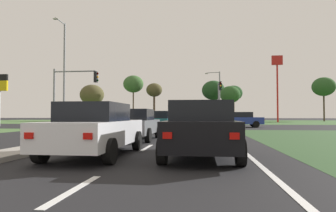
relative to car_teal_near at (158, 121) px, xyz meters
name	(u,v)px	position (x,y,z in m)	size (l,w,h in m)	color
ground_plane	(151,126)	(-2.33, 10.11, -0.77)	(200.00, 200.00, 0.00)	black
grass_verge_far_left	(48,121)	(-27.83, 34.61, -0.76)	(35.00, 35.00, 0.01)	#476B38
grass_verge_far_right	(313,122)	(23.17, 34.61, -0.76)	(35.00, 35.00, 0.01)	#385B2D
median_island_near	(74,141)	(-2.33, -8.89, -0.70)	(1.20, 22.00, 0.14)	gray
median_island_far	(174,121)	(-2.33, 35.11, -0.70)	(1.20, 36.00, 0.14)	#ADA89E
lane_dash_near	(74,190)	(1.17, -16.55, -0.76)	(0.14, 2.00, 0.01)	silver
lane_dash_second	(147,148)	(1.17, -10.55, -0.76)	(0.14, 2.00, 0.01)	silver
lane_dash_third	(167,136)	(1.17, -4.55, -0.76)	(0.14, 2.00, 0.01)	silver
lane_dash_fourth	(176,131)	(1.17, 1.45, -0.76)	(0.14, 2.00, 0.01)	silver
lane_dash_fifth	(182,127)	(1.17, 7.45, -0.76)	(0.14, 2.00, 0.01)	silver
edge_line_right	(233,142)	(4.52, -7.89, -0.76)	(0.14, 24.00, 0.01)	silver
stop_bar_near	(182,130)	(1.47, 3.11, -0.76)	(6.40, 0.50, 0.01)	silver
crosswalk_bar_near	(74,128)	(-8.73, 4.91, -0.76)	(0.70, 2.80, 0.01)	silver
crosswalk_bar_second	(85,128)	(-7.58, 4.91, -0.76)	(0.70, 2.80, 0.01)	silver
crosswalk_bar_third	(97,128)	(-6.43, 4.91, -0.76)	(0.70, 2.80, 0.01)	silver
crosswalk_bar_fourth	(109,128)	(-5.28, 4.91, -0.76)	(0.70, 2.80, 0.01)	silver
crosswalk_bar_fifth	(122,128)	(-4.13, 4.91, -0.76)	(0.70, 2.80, 0.01)	silver
car_teal_near	(158,121)	(0.00, 0.00, 0.00)	(2.05, 4.43, 1.49)	#19565B
car_black_second	(201,129)	(3.14, -12.71, 0.03)	(2.05, 4.36, 1.56)	black
car_grey_third	(135,124)	(-0.03, -7.23, -0.01)	(1.98, 4.31, 1.48)	slate
car_white_fourth	(96,129)	(0.10, -12.77, 0.02)	(1.98, 4.61, 1.53)	silver
car_navy_fifth	(187,119)	(1.64, 7.77, 0.04)	(4.18, 1.95, 1.59)	#161E47
car_blue_sixth	(240,119)	(6.98, 8.78, 0.01)	(4.41, 1.94, 1.52)	navy
traffic_signal_near_left	(70,87)	(-8.40, 3.51, 2.89)	(4.18, 0.32, 5.33)	gray
traffic_signal_far_right	(219,95)	(5.27, 15.11, 2.91)	(0.32, 4.38, 5.34)	gray
street_lamp_second	(64,69)	(-10.77, 6.91, 5.10)	(0.56, 2.30, 10.60)	gray
street_lamp_third	(218,94)	(5.89, 28.66, 4.08)	(2.55, 0.78, 8.58)	gray
pedestrian_at_median	(163,116)	(-2.30, 20.01, 0.38)	(0.34, 0.34, 1.66)	#335184
fastfood_pole_sign	(277,73)	(15.89, 30.13, 7.55)	(1.80, 0.40, 11.38)	red
fuel_price_totem	(0,88)	(-18.58, 8.03, 3.34)	(1.80, 0.24, 5.63)	silver
treeline_near	(92,95)	(-20.89, 40.43, 4.95)	(5.22, 5.22, 7.95)	#423323
treeline_second	(133,84)	(-11.89, 41.60, 7.30)	(4.44, 4.44, 9.99)	#423323
treeline_third	(154,91)	(-7.22, 41.54, 5.85)	(3.48, 3.48, 8.22)	#423323
treeline_fourth	(213,91)	(5.68, 45.22, 6.04)	(5.15, 5.15, 9.03)	#423323
treeline_fifth	(230,95)	(8.97, 40.37, 4.71)	(4.18, 4.18, 7.29)	#423323
treeline_sixth	(233,93)	(10.22, 45.92, 5.41)	(4.01, 4.01, 7.94)	#423323
treeline_seventh	(324,87)	(27.57, 40.85, 6.20)	(4.47, 4.47, 8.89)	#423323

